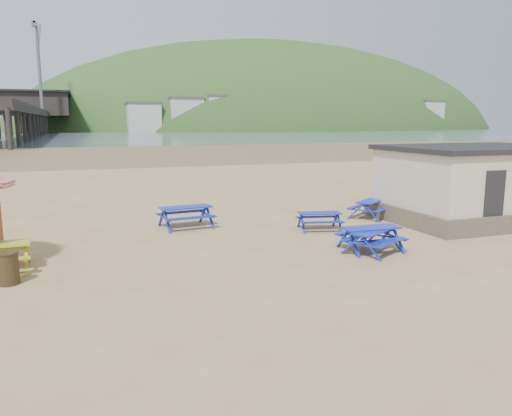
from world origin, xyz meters
name	(u,v)px	position (x,y,z in m)	size (l,w,h in m)	color
ground	(249,245)	(0.00, 0.00, 0.00)	(400.00, 400.00, 0.00)	tan
wet_sand	(118,152)	(0.00, 55.00, 0.00)	(400.00, 400.00, 0.00)	olive
sea	(91,133)	(0.00, 170.00, 0.01)	(400.00, 400.00, 0.00)	#495C69
picnic_table_blue_a	(186,217)	(-1.41, 3.61, 0.42)	(2.18, 1.83, 0.84)	#170CB7
picnic_table_blue_b	(319,221)	(3.36, 1.40, 0.35)	(1.91, 1.68, 0.69)	#170CB7
picnic_table_blue_c	(371,209)	(6.62, 2.87, 0.39)	(2.36, 2.28, 0.77)	#170CB7
picnic_table_blue_e	(371,239)	(3.52, -1.96, 0.39)	(1.90, 1.55, 0.78)	#170CB7
picnic_table_blue_f	(373,241)	(3.43, -2.21, 0.37)	(2.22, 2.09, 0.73)	#170CB7
litter_bin	(8,268)	(-7.18, -1.75, 0.44)	(0.59, 0.59, 0.86)	#3C301A
amenity_block	(476,183)	(10.50, 1.00, 1.57)	(7.40, 5.40, 3.15)	#665B4C
pier	(36,117)	(-17.99, 178.23, 5.46)	(24.00, 220.00, 39.29)	black
headland_town	(269,148)	(90.00, 229.68, -9.91)	(264.00, 144.00, 108.00)	#2D4C1E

